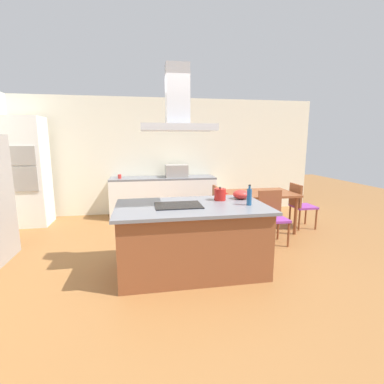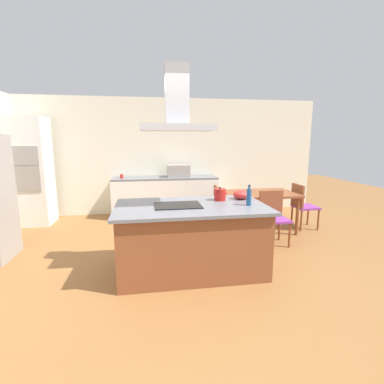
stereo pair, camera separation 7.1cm
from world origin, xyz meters
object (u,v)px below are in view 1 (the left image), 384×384
(mixing_bowl, at_px, (241,194))
(countertop_microwave, at_px, (176,171))
(cooktop, at_px, (178,205))
(chair_at_right_end, at_px, (300,203))
(dining_table, at_px, (257,197))
(range_hood, at_px, (177,110))
(wall_oven_stack, at_px, (28,172))
(chair_facing_island, at_px, (272,213))
(coffee_mug_red, at_px, (120,176))
(tea_kettle, at_px, (220,194))
(olive_oil_bottle, at_px, (249,197))
(chair_at_left_end, at_px, (210,207))

(mixing_bowl, xyz_separation_m, countertop_microwave, (-0.62, 2.61, 0.07))
(cooktop, bearing_deg, chair_at_right_end, 29.18)
(mixing_bowl, height_order, countertop_microwave, countertop_microwave)
(mixing_bowl, distance_m, chair_at_right_end, 2.11)
(dining_table, relative_size, range_hood, 1.56)
(range_hood, bearing_deg, wall_oven_stack, 135.83)
(chair_facing_island, height_order, chair_at_right_end, same)
(coffee_mug_red, distance_m, wall_oven_stack, 1.80)
(dining_table, bearing_deg, mixing_bowl, -122.45)
(dining_table, bearing_deg, chair_at_right_end, -0.00)
(chair_facing_island, bearing_deg, wall_oven_stack, 157.41)
(cooktop, bearing_deg, tea_kettle, 20.54)
(mixing_bowl, bearing_deg, cooktop, -163.97)
(tea_kettle, relative_size, coffee_mug_red, 2.38)
(countertop_microwave, relative_size, chair_facing_island, 0.56)
(dining_table, relative_size, chair_at_right_end, 1.57)
(dining_table, bearing_deg, wall_oven_stack, 165.10)
(olive_oil_bottle, height_order, chair_at_left_end, olive_oil_bottle)
(olive_oil_bottle, xyz_separation_m, mixing_bowl, (0.04, 0.40, -0.05))
(coffee_mug_red, bearing_deg, chair_at_right_end, -21.03)
(coffee_mug_red, bearing_deg, olive_oil_bottle, -57.92)
(olive_oil_bottle, bearing_deg, tea_kettle, 128.85)
(cooktop, distance_m, range_hood, 1.20)
(mixing_bowl, xyz_separation_m, coffee_mug_red, (-1.89, 2.56, -0.02))
(countertop_microwave, relative_size, coffee_mug_red, 5.56)
(cooktop, relative_size, chair_at_left_end, 0.67)
(tea_kettle, xyz_separation_m, wall_oven_stack, (-3.35, 2.41, 0.12))
(olive_oil_bottle, relative_size, mixing_bowl, 1.14)
(olive_oil_bottle, distance_m, chair_at_left_end, 1.68)
(olive_oil_bottle, relative_size, countertop_microwave, 0.54)
(coffee_mug_red, height_order, wall_oven_stack, wall_oven_stack)
(olive_oil_bottle, bearing_deg, chair_at_left_end, 94.36)
(countertop_microwave, xyz_separation_m, wall_oven_stack, (-3.06, -0.23, 0.06))
(coffee_mug_red, bearing_deg, mixing_bowl, -53.55)
(tea_kettle, distance_m, olive_oil_bottle, 0.47)
(cooktop, distance_m, countertop_microwave, 2.90)
(cooktop, relative_size, dining_table, 0.43)
(wall_oven_stack, bearing_deg, dining_table, -14.90)
(cooktop, relative_size, range_hood, 0.67)
(cooktop, relative_size, tea_kettle, 2.80)
(tea_kettle, distance_m, range_hood, 1.30)
(countertop_microwave, height_order, dining_table, countertop_microwave)
(cooktop, bearing_deg, dining_table, 40.60)
(wall_oven_stack, bearing_deg, olive_oil_bottle, -37.29)
(mixing_bowl, bearing_deg, chair_at_right_end, 35.47)
(chair_at_left_end, bearing_deg, range_hood, -118.48)
(tea_kettle, height_order, chair_facing_island, tea_kettle)
(wall_oven_stack, distance_m, range_hood, 3.93)
(wall_oven_stack, xyz_separation_m, range_hood, (2.72, -2.65, 1.00))
(dining_table, bearing_deg, chair_facing_island, -90.00)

